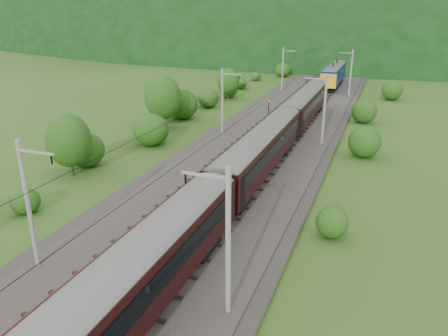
% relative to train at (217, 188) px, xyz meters
% --- Properties ---
extents(ground, '(600.00, 600.00, 0.00)m').
position_rel_train_xyz_m(ground, '(-2.40, -8.12, -3.44)').
color(ground, '#2F4B17').
rests_on(ground, ground).
extents(railbed, '(14.00, 220.00, 0.30)m').
position_rel_train_xyz_m(railbed, '(-2.40, 1.88, -3.29)').
color(railbed, '#38332D').
rests_on(railbed, ground).
extents(track_left, '(2.40, 220.00, 0.27)m').
position_rel_train_xyz_m(track_left, '(-4.80, 1.88, -3.07)').
color(track_left, brown).
rests_on(track_left, railbed).
extents(track_right, '(2.40, 220.00, 0.27)m').
position_rel_train_xyz_m(track_right, '(0.00, 1.88, -3.07)').
color(track_right, brown).
rests_on(track_right, railbed).
extents(catenary_left, '(2.54, 192.28, 8.00)m').
position_rel_train_xyz_m(catenary_left, '(-8.52, 23.88, 1.06)').
color(catenary_left, gray).
rests_on(catenary_left, railbed).
extents(catenary_right, '(2.54, 192.28, 8.00)m').
position_rel_train_xyz_m(catenary_right, '(3.72, 23.88, 1.06)').
color(catenary_right, gray).
rests_on(catenary_right, railbed).
extents(overhead_wires, '(4.83, 198.00, 0.03)m').
position_rel_train_xyz_m(overhead_wires, '(-2.40, 1.88, 3.66)').
color(overhead_wires, black).
rests_on(overhead_wires, ground).
extents(mountain_main, '(504.00, 360.00, 244.00)m').
position_rel_train_xyz_m(mountain_main, '(-2.40, 251.88, -3.44)').
color(mountain_main, black).
rests_on(mountain_main, ground).
extents(mountain_ridge, '(336.00, 280.00, 132.00)m').
position_rel_train_xyz_m(mountain_ridge, '(-122.40, 291.88, -3.44)').
color(mountain_ridge, black).
rests_on(mountain_ridge, ground).
extents(train, '(2.89, 138.33, 5.03)m').
position_rel_train_xyz_m(train, '(0.00, 0.00, 0.00)').
color(train, black).
rests_on(train, ground).
extents(hazard_post_near, '(0.14, 0.14, 1.33)m').
position_rel_train_xyz_m(hazard_post_near, '(-3.04, 35.57, -2.48)').
color(hazard_post_near, red).
rests_on(hazard_post_near, railbed).
extents(hazard_post_far, '(0.17, 0.17, 1.61)m').
position_rel_train_xyz_m(hazard_post_far, '(-1.69, 22.28, -2.34)').
color(hazard_post_far, red).
rests_on(hazard_post_far, railbed).
extents(signal, '(0.21, 0.21, 1.88)m').
position_rel_train_xyz_m(signal, '(-6.12, 37.02, -2.04)').
color(signal, black).
rests_on(signal, railbed).
extents(vegetation_left, '(10.54, 150.27, 6.98)m').
position_rel_train_xyz_m(vegetation_left, '(-16.22, 7.73, -0.94)').
color(vegetation_left, '#234A13').
rests_on(vegetation_left, ground).
extents(vegetation_right, '(6.96, 104.01, 3.19)m').
position_rel_train_xyz_m(vegetation_right, '(8.95, 17.83, -2.01)').
color(vegetation_right, '#234A13').
rests_on(vegetation_right, ground).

